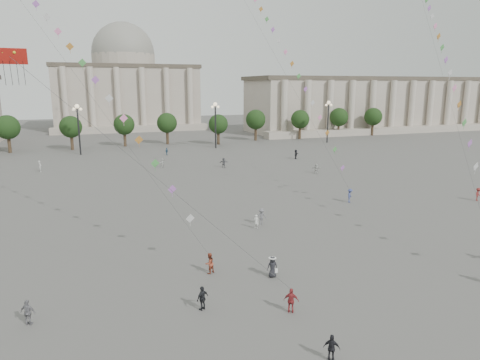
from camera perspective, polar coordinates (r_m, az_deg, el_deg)
name	(u,v)px	position (r m, az deg, el deg)	size (l,w,h in m)	color
ground	(286,285)	(32.74, 6.14, -13.71)	(360.00, 360.00, 0.00)	#514F4D
hall_east	(370,104)	(149.13, 16.97, 9.64)	(84.00, 26.22, 17.20)	#A49689
hall_central	(126,86)	(156.16, -15.02, 11.99)	(48.30, 34.30, 35.50)	#A49689
tree_row	(146,124)	(105.59, -12.43, 7.28)	(137.12, 5.12, 8.00)	#332419
lamp_post_mid_west	(78,120)	(96.69, -20.79, 7.48)	(2.00, 0.90, 10.65)	#262628
lamp_post_mid_east	(215,117)	(100.62, -3.30, 8.43)	(2.00, 0.90, 10.65)	#262628
lamp_post_far_east	(328,114)	(112.69, 11.68, 8.62)	(2.00, 0.90, 10.65)	#262628
person_crowd_0	(167,151)	(92.14, -9.74, 3.78)	(0.91, 0.38, 1.55)	#335572
person_crowd_4	(162,163)	(78.49, -10.30, 2.26)	(1.43, 0.46, 1.54)	silver
person_crowd_6	(262,216)	(45.39, 2.89, -4.88)	(1.14, 0.65, 1.76)	slate
person_crowd_7	(316,168)	(72.77, 10.12, 1.53)	(1.55, 0.49, 1.67)	#BBBCB7
person_crowd_8	(478,194)	(62.42, 29.16, -1.68)	(1.10, 0.63, 1.71)	maroon
person_crowd_9	(296,154)	(86.68, 7.47, 3.42)	(1.74, 0.55, 1.88)	black
person_crowd_10	(40,166)	(80.52, -25.11, 1.67)	(0.70, 0.46, 1.92)	silver
person_crowd_12	(224,163)	(76.81, -2.18, 2.33)	(1.67, 0.53, 1.80)	slate
person_crowd_13	(256,222)	(44.15, 2.17, -5.56)	(0.54, 0.36, 1.49)	silver
tourist_0	(291,301)	(28.85, 6.85, -15.67)	(0.98, 0.41, 1.68)	maroon
tourist_1	(332,348)	(24.92, 12.14, -21.04)	(0.89, 0.37, 1.52)	black
tourist_3	(28,312)	(30.33, -26.43, -15.53)	(0.97, 0.40, 1.65)	slate
tourist_4	(202,298)	(29.08, -5.02, -15.41)	(0.97, 0.40, 1.65)	black
kite_flyer_0	(209,263)	(34.10, -4.10, -11.01)	(0.81, 0.63, 1.67)	brown
kite_flyer_1	(350,196)	(55.56, 14.45, -2.03)	(1.14, 0.65, 1.76)	#38427F
hat_person	(272,266)	(33.47, 4.35, -11.40)	(0.84, 0.60, 1.69)	black
dragon_kite	(14,70)	(33.04, -27.89, 12.89)	(9.23, 5.45, 24.12)	#B61B13
kite_train_west	(37,11)	(52.53, -25.46, 19.72)	(23.55, 39.93, 60.43)	#3F3F3F
kite_train_east	(433,27)	(61.56, 24.39, 18.13)	(26.60, 43.80, 64.02)	#3F3F3F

